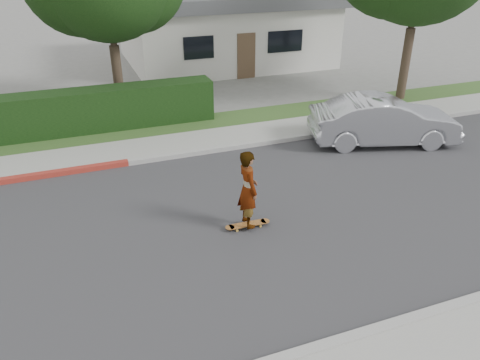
# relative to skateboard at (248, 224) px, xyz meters

# --- Properties ---
(ground) EXTENTS (120.00, 120.00, 0.00)m
(ground) POSITION_rel_skateboard_xyz_m (-3.06, 0.30, -0.09)
(ground) COLOR slate
(ground) RESTS_ON ground
(road) EXTENTS (60.00, 8.00, 0.01)m
(road) POSITION_rel_skateboard_xyz_m (-3.06, 0.30, -0.09)
(road) COLOR #2D2D30
(road) RESTS_ON ground
(curb_far) EXTENTS (60.00, 0.20, 0.15)m
(curb_far) POSITION_rel_skateboard_xyz_m (-3.06, 4.40, -0.02)
(curb_far) COLOR #9E9E99
(curb_far) RESTS_ON ground
(sidewalk_far) EXTENTS (60.00, 1.60, 0.12)m
(sidewalk_far) POSITION_rel_skateboard_xyz_m (-3.06, 5.30, -0.03)
(sidewalk_far) COLOR gray
(sidewalk_far) RESTS_ON ground
(planting_strip) EXTENTS (60.00, 1.60, 0.10)m
(planting_strip) POSITION_rel_skateboard_xyz_m (-3.06, 6.90, -0.04)
(planting_strip) COLOR #2D4C1E
(planting_strip) RESTS_ON ground
(house) EXTENTS (10.60, 8.60, 4.30)m
(house) POSITION_rel_skateboard_xyz_m (4.94, 16.29, 2.00)
(house) COLOR beige
(house) RESTS_ON ground
(skateboard) EXTENTS (1.07, 0.25, 0.10)m
(skateboard) POSITION_rel_skateboard_xyz_m (0.00, 0.00, 0.00)
(skateboard) COLOR #BD8E34
(skateboard) RESTS_ON ground
(skateboarder) EXTENTS (0.45, 0.67, 1.81)m
(skateboarder) POSITION_rel_skateboard_xyz_m (0.00, -0.00, 0.92)
(skateboarder) COLOR white
(skateboarder) RESTS_ON skateboard
(car_silver) EXTENTS (4.92, 2.91, 1.53)m
(car_silver) POSITION_rel_skateboard_xyz_m (5.93, 3.19, 0.67)
(car_silver) COLOR silver
(car_silver) RESTS_ON ground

